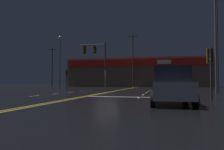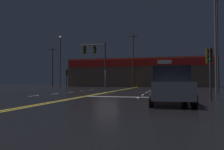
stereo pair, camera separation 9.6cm
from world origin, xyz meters
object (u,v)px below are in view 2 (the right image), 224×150
Objects in this scene: streetlight_near_left at (215,22)px; streetlight_median_approach at (60,55)px; traffic_signal_corner_northeast at (184,73)px; traffic_signal_corner_southeast at (210,61)px; parked_car at (170,85)px; traffic_signal_median at (95,55)px; traffic_signal_corner_northwest at (67,75)px; streetlight_near_right at (217,31)px.

streetlight_median_approach is at bearing 147.90° from streetlight_near_left.
traffic_signal_corner_northeast is at bearing -15.55° from streetlight_median_approach.
parked_car is (-2.54, -3.33, -1.47)m from traffic_signal_corner_southeast.
traffic_signal_corner_southeast is at bearing -41.32° from traffic_signal_median.
traffic_signal_median is 1.31× the size of parked_car.
traffic_signal_corner_northwest is 8.03m from streetlight_median_approach.
streetlight_near_left is 1.12× the size of streetlight_median_approach.
traffic_signal_corner_northwest is 0.27× the size of streetlight_near_right.
traffic_signal_corner_northeast is (17.78, -0.36, 0.15)m from traffic_signal_corner_northwest.
traffic_signal_corner_southeast is 4.44m from parked_car.
streetlight_near_right is at bearing 15.37° from traffic_signal_median.
traffic_signal_corner_southeast is (10.56, -9.28, -1.90)m from traffic_signal_median.
streetlight_median_approach is at bearing 126.12° from parked_car.
traffic_signal_corner_northeast is 0.30× the size of streetlight_near_left.
traffic_signal_median is 1.73× the size of traffic_signal_corner_southeast.
streetlight_near_left is at bearing -5.45° from traffic_signal_median.
traffic_signal_median reaches higher than traffic_signal_corner_northeast.
traffic_signal_corner_southeast is at bearing -104.70° from streetlight_near_left.
streetlight_near_left reaches higher than traffic_signal_corner_northeast.
traffic_signal_median is 0.49× the size of streetlight_near_right.
streetlight_near_left is (12.68, -1.21, 2.62)m from traffic_signal_median.
streetlight_median_approach is at bearing 125.16° from traffic_signal_corner_northwest.
traffic_signal_corner_southeast is 0.30× the size of streetlight_near_left.
streetlight_median_approach is 2.27× the size of parked_car.
streetlight_near_left is at bearing -32.10° from streetlight_median_approach.
streetlight_median_approach reaches higher than traffic_signal_median.
traffic_signal_corner_northwest is 22.19m from streetlight_near_right.
traffic_signal_corner_northwest is 0.72× the size of parked_car.
traffic_signal_corner_northwest is 22.47m from streetlight_near_left.
streetlight_near_right reaches higher than streetlight_near_left.
traffic_signal_corner_northeast is at bearing 103.42° from streetlight_near_left.
traffic_signal_corner_northeast is 7.06m from streetlight_near_right.
traffic_signal_corner_northwest is 0.28× the size of streetlight_near_left.
parked_car is (8.02, -12.61, -3.37)m from traffic_signal_median.
traffic_signal_corner_southeast is (17.80, -17.38, 0.11)m from traffic_signal_corner_northwest.
traffic_signal_corner_southeast is 0.75× the size of parked_car.
streetlight_median_approach reaches higher than traffic_signal_corner_northeast.
traffic_signal_median reaches higher than parked_car.
streetlight_near_right is 18.59m from parked_car.
streetlight_median_approach is 33.14m from parked_car.
traffic_signal_corner_southeast reaches higher than traffic_signal_corner_northwest.
traffic_signal_corner_northeast is 0.34× the size of streetlight_median_approach.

